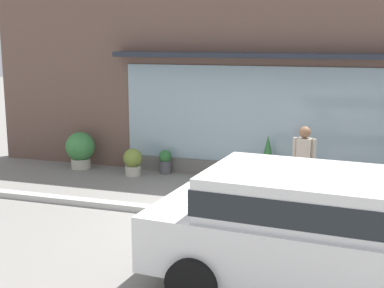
{
  "coord_description": "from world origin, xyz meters",
  "views": [
    {
      "loc": [
        2.55,
        -9.3,
        3.29
      ],
      "look_at": [
        -0.94,
        1.2,
        1.1
      ],
      "focal_mm": 50.02,
      "sensor_mm": 36.0,
      "label": 1
    }
  ],
  "objects": [
    {
      "name": "potted_plant_low_front",
      "position": [
        0.42,
        2.64,
        0.54
      ],
      "size": [
        0.47,
        0.47,
        1.12
      ],
      "color": "#9E6042",
      "rests_on": "ground_plane"
    },
    {
      "name": "storefront",
      "position": [
        -0.0,
        3.19,
        2.47
      ],
      "size": [
        14.0,
        0.81,
        5.04
      ],
      "color": "brown",
      "rests_on": "ground_plane"
    },
    {
      "name": "potted_plant_window_left",
      "position": [
        -2.14,
        2.72,
        0.31
      ],
      "size": [
        0.31,
        0.31,
        0.59
      ],
      "color": "#4C4C51",
      "rests_on": "ground_plane"
    },
    {
      "name": "potted_plant_window_center",
      "position": [
        -2.82,
        2.29,
        0.36
      ],
      "size": [
        0.46,
        0.46,
        0.67
      ],
      "color": "#B7B2A3",
      "rests_on": "ground_plane"
    },
    {
      "name": "fire_hydrant",
      "position": [
        0.77,
        0.51,
        0.49
      ],
      "size": [
        0.42,
        0.39,
        0.98
      ],
      "color": "red",
      "rests_on": "ground_plane"
    },
    {
      "name": "ground_plane",
      "position": [
        0.0,
        0.0,
        0.0
      ],
      "size": [
        60.0,
        60.0,
        0.0
      ],
      "primitive_type": "plane",
      "color": "gray"
    },
    {
      "name": "curb_strip",
      "position": [
        0.0,
        -0.2,
        0.06
      ],
      "size": [
        14.0,
        0.24,
        0.12
      ],
      "primitive_type": "cube",
      "color": "#B2B2AD",
      "rests_on": "ground_plane"
    },
    {
      "name": "potted_plant_corner_tall",
      "position": [
        -4.4,
        2.52,
        0.52
      ],
      "size": [
        0.75,
        0.75,
        0.95
      ],
      "color": "#B7B2A3",
      "rests_on": "ground_plane"
    },
    {
      "name": "pedestrian_with_handbag",
      "position": [
        1.46,
        0.84,
        0.95
      ],
      "size": [
        0.62,
        0.23,
        1.66
      ],
      "rotation": [
        0.0,
        0.0,
        6.17
      ],
      "color": "#475675",
      "rests_on": "ground_plane"
    },
    {
      "name": "parked_car_white",
      "position": [
        1.98,
        -2.68,
        0.93
      ],
      "size": [
        4.52,
        2.32,
        1.64
      ],
      "rotation": [
        0.0,
        0.0,
        -0.07
      ],
      "color": "white",
      "rests_on": "ground_plane"
    }
  ]
}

